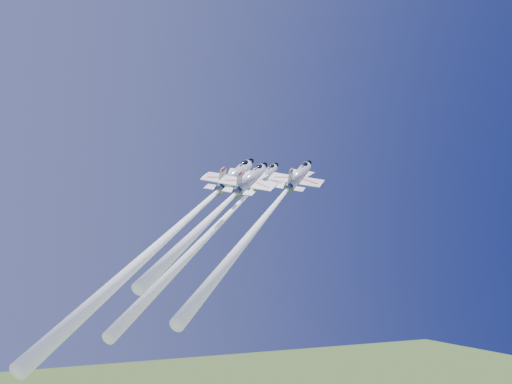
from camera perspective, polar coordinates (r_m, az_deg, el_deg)
name	(u,v)px	position (r m, az deg, el deg)	size (l,w,h in m)	color
jet_lead	(222,221)	(87.38, -3.40, -2.88)	(29.55, 33.83, 40.45)	white
jet_left	(181,224)	(81.43, -7.46, -3.18)	(32.06, 36.36, 41.80)	white
jet_right	(266,215)	(81.35, 1.01, -2.36)	(27.20, 30.73, 34.75)	white
jet_slot	(221,208)	(78.54, -3.54, -1.61)	(22.34, 24.70, 26.78)	white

